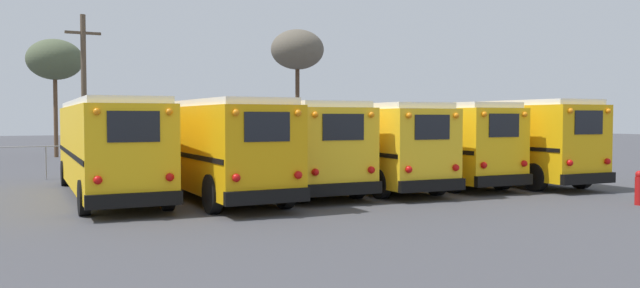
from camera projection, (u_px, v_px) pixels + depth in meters
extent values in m
plane|color=#424247|center=(321.00, 187.00, 23.33)|extent=(160.00, 160.00, 0.00)
cube|color=yellow|center=(108.00, 146.00, 20.66)|extent=(2.70, 10.82, 2.64)
cube|color=white|center=(107.00, 104.00, 20.60)|extent=(2.50, 10.39, 0.20)
cube|color=black|center=(135.00, 200.00, 15.82)|extent=(2.42, 0.28, 0.36)
cube|color=black|center=(134.00, 127.00, 15.76)|extent=(1.30, 0.07, 0.79)
sphere|color=red|center=(98.00, 180.00, 15.41)|extent=(0.22, 0.22, 0.22)
sphere|color=orange|center=(97.00, 112.00, 15.34)|extent=(0.18, 0.18, 0.18)
sphere|color=red|center=(170.00, 177.00, 16.17)|extent=(0.22, 0.22, 0.22)
sphere|color=orange|center=(169.00, 112.00, 16.10)|extent=(0.18, 0.18, 0.18)
cube|color=black|center=(69.00, 153.00, 20.15)|extent=(0.35, 10.54, 0.14)
cube|color=black|center=(145.00, 152.00, 21.18)|extent=(0.35, 10.54, 0.14)
cylinder|color=black|center=(65.00, 173.00, 23.90)|extent=(0.31, 0.97, 0.96)
cylinder|color=black|center=(125.00, 171.00, 24.86)|extent=(0.31, 0.97, 0.96)
cylinder|color=black|center=(84.00, 198.00, 16.55)|extent=(0.31, 0.97, 0.96)
cylinder|color=black|center=(168.00, 193.00, 17.51)|extent=(0.31, 0.97, 0.96)
cube|color=#E5A00C|center=(207.00, 146.00, 20.90)|extent=(2.34, 10.68, 2.57)
cube|color=white|center=(206.00, 104.00, 20.85)|extent=(2.16, 10.25, 0.20)
cube|color=black|center=(268.00, 197.00, 16.17)|extent=(2.36, 0.21, 0.36)
cube|color=black|center=(267.00, 127.00, 16.12)|extent=(1.27, 0.03, 0.77)
sphere|color=red|center=(236.00, 178.00, 15.75)|extent=(0.22, 0.22, 0.22)
sphere|color=orange|center=(236.00, 113.00, 15.68)|extent=(0.18, 0.18, 0.18)
sphere|color=red|center=(298.00, 175.00, 16.54)|extent=(0.22, 0.22, 0.22)
sphere|color=orange|center=(298.00, 113.00, 16.47)|extent=(0.18, 0.18, 0.18)
cube|color=black|center=(172.00, 152.00, 20.38)|extent=(0.06, 10.46, 0.14)
cube|color=black|center=(240.00, 151.00, 21.44)|extent=(0.06, 10.46, 0.14)
cylinder|color=black|center=(149.00, 171.00, 24.05)|extent=(0.28, 1.08, 1.08)
cylinder|color=black|center=(203.00, 169.00, 25.03)|extent=(0.28, 1.08, 1.08)
cylinder|color=black|center=(212.00, 194.00, 16.87)|extent=(0.28, 1.08, 1.08)
cylinder|color=black|center=(285.00, 190.00, 17.85)|extent=(0.28, 1.08, 1.08)
cube|color=yellow|center=(281.00, 145.00, 22.81)|extent=(2.81, 9.91, 2.59)
cube|color=white|center=(281.00, 107.00, 22.75)|extent=(2.60, 9.51, 0.20)
cube|color=black|center=(344.00, 189.00, 18.38)|extent=(2.54, 0.28, 0.36)
cube|color=black|center=(343.00, 127.00, 18.33)|extent=(1.36, 0.08, 0.78)
sphere|color=red|center=(315.00, 172.00, 17.95)|extent=(0.22, 0.22, 0.22)
sphere|color=orange|center=(315.00, 115.00, 17.88)|extent=(0.18, 0.18, 0.18)
sphere|color=red|center=(371.00, 170.00, 18.75)|extent=(0.22, 0.22, 0.22)
sphere|color=orange|center=(372.00, 115.00, 18.68)|extent=(0.18, 0.18, 0.18)
cube|color=black|center=(249.00, 151.00, 22.28)|extent=(0.35, 9.63, 0.14)
cube|color=black|center=(312.00, 149.00, 23.35)|extent=(0.35, 9.63, 0.14)
cylinder|color=black|center=(222.00, 170.00, 25.62)|extent=(0.31, 0.93, 0.92)
cylinder|color=black|center=(275.00, 168.00, 26.61)|extent=(0.31, 0.93, 0.92)
cylinder|color=black|center=(290.00, 188.00, 19.09)|extent=(0.31, 0.93, 0.92)
cylinder|color=black|center=(356.00, 184.00, 20.09)|extent=(0.31, 0.93, 0.92)
cube|color=yellow|center=(352.00, 143.00, 24.13)|extent=(2.91, 10.89, 2.55)
cube|color=white|center=(352.00, 108.00, 24.07)|extent=(2.70, 10.45, 0.20)
cube|color=black|center=(432.00, 185.00, 19.22)|extent=(2.36, 0.33, 0.36)
cube|color=black|center=(432.00, 127.00, 19.17)|extent=(1.27, 0.10, 0.77)
sphere|color=red|center=(409.00, 170.00, 18.84)|extent=(0.22, 0.22, 0.22)
sphere|color=orange|center=(409.00, 116.00, 18.77)|extent=(0.18, 0.18, 0.18)
sphere|color=red|center=(456.00, 168.00, 19.54)|extent=(0.22, 0.22, 0.22)
sphere|color=orange|center=(456.00, 116.00, 19.48)|extent=(0.18, 0.18, 0.18)
cube|color=black|center=(325.00, 149.00, 23.66)|extent=(0.62, 10.54, 0.14)
cube|color=black|center=(379.00, 148.00, 24.61)|extent=(0.62, 10.54, 0.14)
cylinder|color=black|center=(288.00, 166.00, 27.46)|extent=(0.33, 0.98, 0.97)
cylinder|color=black|center=(332.00, 164.00, 28.34)|extent=(0.33, 0.98, 0.97)
cylinder|color=black|center=(381.00, 184.00, 20.01)|extent=(0.33, 0.98, 0.97)
cylinder|color=black|center=(436.00, 181.00, 20.88)|extent=(0.33, 0.98, 0.97)
cube|color=yellow|center=(419.00, 142.00, 25.25)|extent=(2.66, 9.93, 2.60)
cube|color=white|center=(420.00, 107.00, 25.20)|extent=(2.46, 9.53, 0.20)
cube|color=black|center=(504.00, 180.00, 20.82)|extent=(2.36, 0.28, 0.36)
cube|color=black|center=(504.00, 125.00, 20.76)|extent=(1.27, 0.08, 0.78)
sphere|color=red|center=(484.00, 165.00, 20.42)|extent=(0.22, 0.22, 0.22)
sphere|color=orange|center=(484.00, 114.00, 20.35)|extent=(0.18, 0.18, 0.18)
sphere|color=red|center=(524.00, 164.00, 21.16)|extent=(0.22, 0.22, 0.22)
sphere|color=orange|center=(525.00, 114.00, 21.09)|extent=(0.18, 0.18, 0.18)
cube|color=black|center=(395.00, 147.00, 24.76)|extent=(0.37, 9.65, 0.14)
cube|color=black|center=(443.00, 146.00, 25.76)|extent=(0.37, 9.65, 0.14)
cylinder|color=black|center=(353.00, 165.00, 28.12)|extent=(0.31, 0.96, 0.95)
cylinder|color=black|center=(394.00, 163.00, 29.04)|extent=(0.31, 0.96, 0.95)
cylinder|color=black|center=(453.00, 179.00, 21.57)|extent=(0.31, 0.96, 0.95)
cylinder|color=black|center=(501.00, 177.00, 22.49)|extent=(0.31, 0.96, 0.95)
cube|color=#EAAA0F|center=(487.00, 139.00, 26.05)|extent=(2.91, 10.68, 2.71)
cube|color=white|center=(487.00, 105.00, 25.99)|extent=(2.70, 10.25, 0.20)
cube|color=black|center=(588.00, 179.00, 21.24)|extent=(2.37, 0.33, 0.36)
cube|color=black|center=(589.00, 122.00, 21.18)|extent=(1.28, 0.10, 0.81)
sphere|color=red|center=(570.00, 163.00, 20.85)|extent=(0.22, 0.22, 0.22)
sphere|color=orange|center=(571.00, 111.00, 20.78)|extent=(0.18, 0.18, 0.18)
sphere|color=red|center=(607.00, 161.00, 21.56)|extent=(0.22, 0.22, 0.22)
sphere|color=orange|center=(608.00, 111.00, 21.49)|extent=(0.18, 0.18, 0.18)
cube|color=black|center=(464.00, 145.00, 25.58)|extent=(0.61, 10.34, 0.14)
cube|color=black|center=(509.00, 144.00, 26.53)|extent=(0.61, 10.34, 0.14)
cylinder|color=black|center=(413.00, 163.00, 29.29)|extent=(0.34, 1.02, 1.01)
cylinder|color=black|center=(451.00, 161.00, 30.17)|extent=(0.34, 1.02, 1.01)
cylinder|color=black|center=(536.00, 177.00, 22.02)|extent=(0.34, 1.02, 1.01)
cylinder|color=black|center=(581.00, 175.00, 22.90)|extent=(0.34, 1.02, 1.01)
cylinder|color=brown|center=(84.00, 91.00, 32.81)|extent=(0.28, 0.28, 8.03)
cube|color=brown|center=(83.00, 33.00, 32.69)|extent=(1.80, 0.14, 0.14)
cylinder|color=#473323|center=(297.00, 109.00, 46.53)|extent=(0.31, 0.31, 6.60)
ellipsoid|color=#5B5447|center=(297.00, 50.00, 46.35)|extent=(3.95, 3.95, 2.96)
cylinder|color=brown|center=(56.00, 116.00, 41.19)|extent=(0.27, 0.27, 5.47)
ellipsoid|color=#4C563D|center=(55.00, 59.00, 41.04)|extent=(3.57, 3.57, 2.67)
cylinder|color=#939399|center=(46.00, 163.00, 26.39)|extent=(0.06, 0.06, 1.40)
cylinder|color=#939399|center=(109.00, 161.00, 27.56)|extent=(0.06, 0.06, 1.40)
cylinder|color=#939399|center=(166.00, 159.00, 28.73)|extent=(0.06, 0.06, 1.40)
cylinder|color=#939399|center=(219.00, 158.00, 29.90)|extent=(0.06, 0.06, 1.40)
cylinder|color=#939399|center=(269.00, 156.00, 31.07)|extent=(0.06, 0.06, 1.40)
cylinder|color=#939399|center=(314.00, 155.00, 32.24)|extent=(0.06, 0.06, 1.40)
cylinder|color=#939399|center=(356.00, 153.00, 33.41)|extent=(0.06, 0.06, 1.40)
cylinder|color=#939399|center=(396.00, 152.00, 34.58)|extent=(0.06, 0.06, 1.40)
cylinder|color=#939399|center=(433.00, 151.00, 35.75)|extent=(0.06, 0.06, 1.40)
cylinder|color=#939399|center=(244.00, 142.00, 30.46)|extent=(22.94, 0.04, 0.04)
cylinder|color=#B21414|center=(639.00, 191.00, 18.57)|extent=(0.24, 0.24, 0.85)
sphere|color=#B21414|center=(639.00, 174.00, 18.54)|extent=(0.23, 0.23, 0.23)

